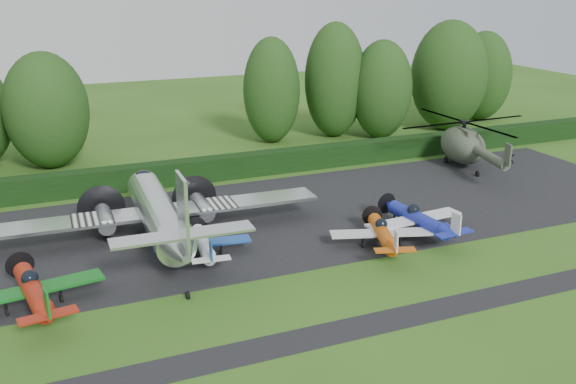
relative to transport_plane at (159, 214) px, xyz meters
name	(u,v)px	position (x,y,z in m)	size (l,w,h in m)	color
ground	(282,284)	(5.24, -8.75, -2.05)	(160.00, 160.00, 0.00)	#2C5116
apron	(230,225)	(5.24, 1.25, -2.04)	(70.00, 18.00, 0.01)	black
taxiway_verge	(328,334)	(5.24, -14.75, -2.05)	(70.00, 2.00, 0.00)	black
hedgerow	(192,182)	(5.24, 12.25, -2.05)	(90.00, 1.60, 2.00)	black
transport_plane	(159,214)	(0.00, 0.00, 0.00)	(22.91, 17.57, 7.34)	silver
light_plane_red	(33,291)	(-8.08, -6.67, -0.84)	(7.52, 7.91, 2.89)	#9A1E0E
light_plane_white	(203,243)	(1.99, -3.49, -1.06)	(6.17, 6.49, 2.37)	white
light_plane_orange	(383,233)	(13.17, -6.52, -0.97)	(6.71, 7.05, 2.58)	#BE4E0B
light_plane_blue	(419,219)	(16.62, -5.46, -0.87)	(7.36, 7.74, 2.83)	#192398
helicopter	(463,142)	(29.92, 7.43, 0.27)	(13.41, 15.71, 4.32)	#384031
sign_board	(476,139)	(34.90, 11.75, -0.89)	(3.04, 0.11, 1.71)	#3F3326
tree_1	(335,80)	(24.11, 22.74, 4.15)	(6.61, 6.61, 12.43)	black
tree_2	(272,91)	(16.79, 22.86, 3.49)	(6.00, 6.00, 11.11)	black
tree_3	(382,90)	(28.53, 20.19, 3.26)	(6.54, 6.54, 10.64)	black
tree_6	(483,76)	(44.84, 23.87, 3.33)	(6.93, 6.93, 10.78)	black
tree_7	(449,76)	(37.64, 20.86, 4.15)	(8.60, 8.60, 12.42)	black
tree_9	(47,111)	(-5.58, 21.79, 3.28)	(7.58, 7.58, 10.67)	black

